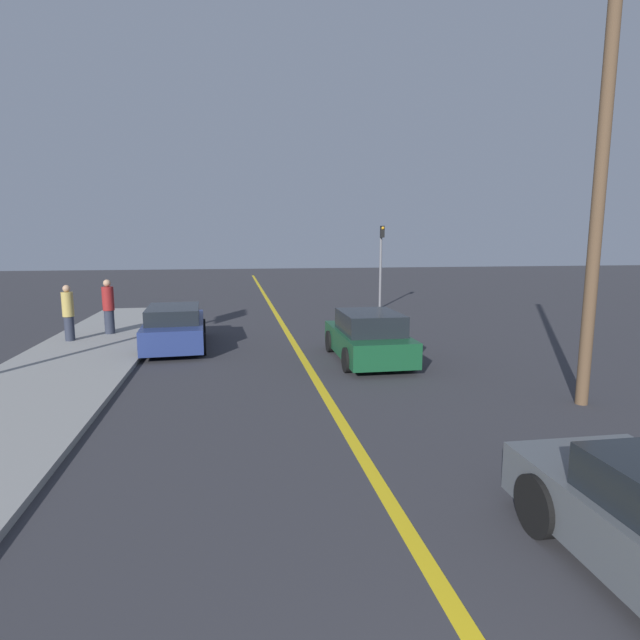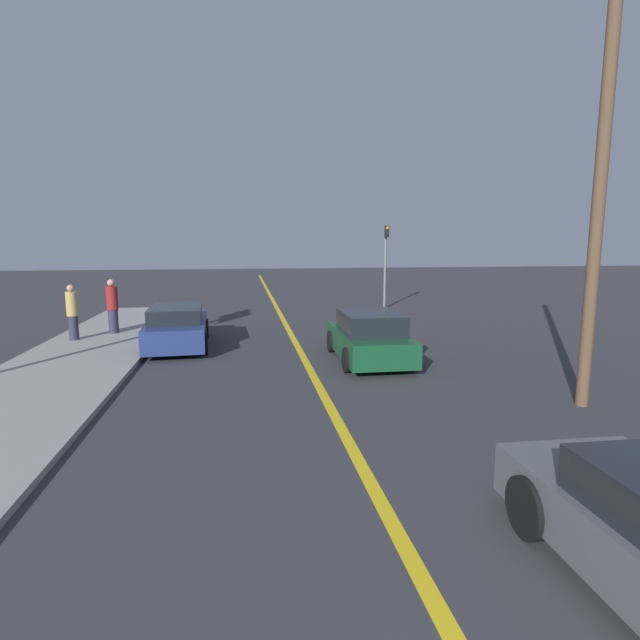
{
  "view_description": "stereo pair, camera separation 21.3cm",
  "coord_description": "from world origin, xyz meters",
  "px_view_note": "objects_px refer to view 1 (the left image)",
  "views": [
    {
      "loc": [
        -1.87,
        -0.46,
        3.24
      ],
      "look_at": [
        0.22,
        11.51,
        1.32
      ],
      "focal_mm": 28.0,
      "sensor_mm": 36.0,
      "label": 1
    },
    {
      "loc": [
        -1.66,
        -0.49,
        3.24
      ],
      "look_at": [
        0.22,
        11.51,
        1.32
      ],
      "focal_mm": 28.0,
      "sensor_mm": 36.0,
      "label": 2
    }
  ],
  "objects_px": {
    "car_far_distant": "(175,327)",
    "pedestrian_mid_group": "(109,307)",
    "utility_pole": "(598,204)",
    "car_ahead_center": "(368,337)",
    "pedestrian_near_curb": "(68,313)",
    "traffic_light": "(381,258)"
  },
  "relations": [
    {
      "from": "car_ahead_center",
      "to": "car_far_distant",
      "type": "bearing_deg",
      "value": 153.81
    },
    {
      "from": "car_far_distant",
      "to": "pedestrian_near_curb",
      "type": "xyz_separation_m",
      "value": [
        -3.35,
        1.03,
        0.38
      ]
    },
    {
      "from": "car_ahead_center",
      "to": "car_far_distant",
      "type": "distance_m",
      "value": 6.05
    },
    {
      "from": "pedestrian_near_curb",
      "to": "utility_pole",
      "type": "distance_m",
      "value": 14.77
    },
    {
      "from": "pedestrian_near_curb",
      "to": "utility_pole",
      "type": "bearing_deg",
      "value": -33.91
    },
    {
      "from": "car_far_distant",
      "to": "utility_pole",
      "type": "relative_size",
      "value": 0.56
    },
    {
      "from": "car_far_distant",
      "to": "traffic_light",
      "type": "relative_size",
      "value": 1.11
    },
    {
      "from": "car_far_distant",
      "to": "utility_pole",
      "type": "distance_m",
      "value": 11.66
    },
    {
      "from": "pedestrian_near_curb",
      "to": "pedestrian_mid_group",
      "type": "relative_size",
      "value": 0.96
    },
    {
      "from": "car_ahead_center",
      "to": "pedestrian_near_curb",
      "type": "relative_size",
      "value": 2.17
    },
    {
      "from": "car_ahead_center",
      "to": "pedestrian_near_curb",
      "type": "xyz_separation_m",
      "value": [
        -8.75,
        3.75,
        0.36
      ]
    },
    {
      "from": "car_far_distant",
      "to": "traffic_light",
      "type": "height_order",
      "value": "traffic_light"
    },
    {
      "from": "pedestrian_near_curb",
      "to": "utility_pole",
      "type": "xyz_separation_m",
      "value": [
        12.02,
        -8.08,
        2.93
      ]
    },
    {
      "from": "pedestrian_mid_group",
      "to": "car_far_distant",
      "type": "bearing_deg",
      "value": -41.43
    },
    {
      "from": "car_far_distant",
      "to": "utility_pole",
      "type": "height_order",
      "value": "utility_pole"
    },
    {
      "from": "pedestrian_mid_group",
      "to": "utility_pole",
      "type": "xyz_separation_m",
      "value": [
        11.06,
        -9.16,
        2.9
      ]
    },
    {
      "from": "pedestrian_mid_group",
      "to": "utility_pole",
      "type": "bearing_deg",
      "value": -39.63
    },
    {
      "from": "traffic_light",
      "to": "car_ahead_center",
      "type": "bearing_deg",
      "value": -108.43
    },
    {
      "from": "car_far_distant",
      "to": "pedestrian_mid_group",
      "type": "distance_m",
      "value": 3.21
    },
    {
      "from": "car_far_distant",
      "to": "car_ahead_center",
      "type": "bearing_deg",
      "value": -29.89
    },
    {
      "from": "car_ahead_center",
      "to": "pedestrian_near_curb",
      "type": "height_order",
      "value": "pedestrian_near_curb"
    },
    {
      "from": "car_far_distant",
      "to": "pedestrian_mid_group",
      "type": "relative_size",
      "value": 2.37
    }
  ]
}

